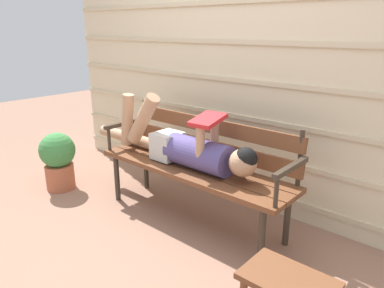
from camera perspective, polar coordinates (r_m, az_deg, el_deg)
name	(u,v)px	position (r m, az deg, el deg)	size (l,w,h in m)	color
ground_plane	(181,226)	(2.84, -1.78, -12.70)	(12.00, 12.00, 0.00)	#936B56
house_siding	(238,61)	(3.00, 7.30, 12.83)	(4.17, 0.08, 2.38)	beige
park_bench	(198,160)	(2.77, 0.90, -2.49)	(1.63, 0.44, 0.83)	brown
reclining_person	(182,146)	(2.74, -1.52, -0.25)	(1.73, 0.27, 0.53)	#514784
potted_plant	(58,159)	(3.55, -20.30, -2.18)	(0.32, 0.32, 0.54)	#AD5B3D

